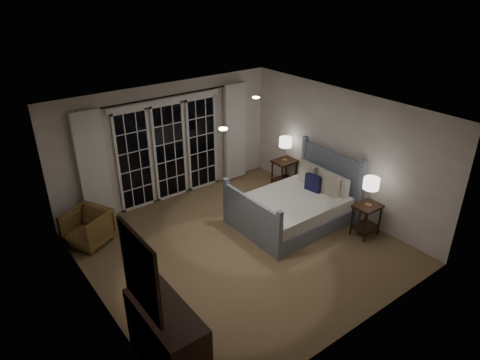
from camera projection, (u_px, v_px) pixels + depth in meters
floor at (240, 247)px, 7.69m from camera, size 5.00×5.00×0.00m
ceiling at (240, 114)px, 6.59m from camera, size 5.00×5.00×0.00m
wall_left at (93, 236)px, 5.79m from camera, size 0.02×5.00×2.50m
wall_right at (340, 151)px, 8.49m from camera, size 0.02×5.00×2.50m
wall_back at (168, 142)px, 8.93m from camera, size 5.00×0.02×2.50m
wall_front at (360, 258)px, 5.35m from camera, size 5.00×0.02×2.50m
french_doors at (170, 150)px, 8.97m from camera, size 2.50×0.04×2.20m
curtain_rod at (167, 97)px, 8.42m from camera, size 3.50×0.03×0.03m
curtain_left at (93, 169)px, 8.00m from camera, size 0.55×0.10×2.25m
curtain_right at (235, 132)px, 9.78m from camera, size 0.55×0.10×2.25m
downlight_a at (256, 98)px, 7.46m from camera, size 0.12×0.12×0.01m
downlight_b at (223, 129)px, 5.98m from camera, size 0.12×0.12×0.01m
bed at (295, 206)px, 8.39m from camera, size 2.14×1.53×1.24m
nightstand_left at (366, 215)px, 7.90m from camera, size 0.49×0.39×0.63m
nightstand_right at (284, 170)px, 9.65m from camera, size 0.51×0.41×0.66m
lamp_left at (371, 184)px, 7.61m from camera, size 0.28×0.28×0.55m
lamp_right at (286, 142)px, 9.36m from camera, size 0.28×0.28×0.54m
armchair at (88, 228)px, 7.68m from camera, size 0.96×0.95×0.65m
dresser at (167, 337)px, 5.24m from camera, size 0.53×1.26×0.89m
mirror at (140, 272)px, 4.63m from camera, size 0.05×0.85×1.00m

